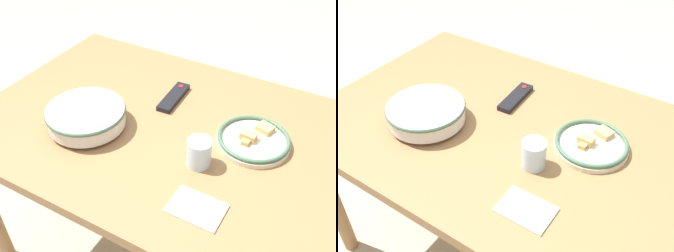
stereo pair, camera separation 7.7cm
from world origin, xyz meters
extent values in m
plane|color=#B7A88E|center=(0.00, 0.00, 0.00)|extent=(8.00, 8.00, 0.00)
cube|color=olive|center=(0.00, 0.00, 0.72)|extent=(1.48, 0.93, 0.04)
cylinder|color=olive|center=(-0.67, 0.40, 0.35)|extent=(0.06, 0.06, 0.70)
cylinder|color=silver|center=(-0.30, -0.14, 0.74)|extent=(0.12, 0.12, 0.01)
cylinder|color=silver|center=(-0.30, -0.14, 0.78)|extent=(0.27, 0.27, 0.06)
cylinder|color=#C67A33|center=(-0.30, -0.14, 0.78)|extent=(0.25, 0.25, 0.05)
torus|color=#42664C|center=(-0.30, -0.14, 0.80)|extent=(0.28, 0.28, 0.01)
cylinder|color=beige|center=(0.25, 0.06, 0.75)|extent=(0.25, 0.25, 0.02)
torus|color=#42664C|center=(0.25, 0.06, 0.76)|extent=(0.24, 0.24, 0.01)
cube|color=tan|center=(0.26, 0.13, 0.77)|extent=(0.07, 0.06, 0.02)
cube|color=tan|center=(0.23, 0.03, 0.76)|extent=(0.03, 0.04, 0.02)
cube|color=tan|center=(0.23, 0.05, 0.77)|extent=(0.06, 0.04, 0.03)
cube|color=black|center=(-0.11, 0.16, 0.75)|extent=(0.06, 0.20, 0.02)
cylinder|color=red|center=(-0.12, 0.22, 0.76)|extent=(0.02, 0.02, 0.00)
cylinder|color=silver|center=(0.13, -0.12, 0.78)|extent=(0.08, 0.08, 0.09)
cube|color=white|center=(0.20, -0.28, 0.74)|extent=(0.16, 0.11, 0.01)
camera|label=1|loc=(0.48, -0.94, 1.61)|focal=42.00mm
camera|label=2|loc=(0.55, -0.90, 1.61)|focal=42.00mm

